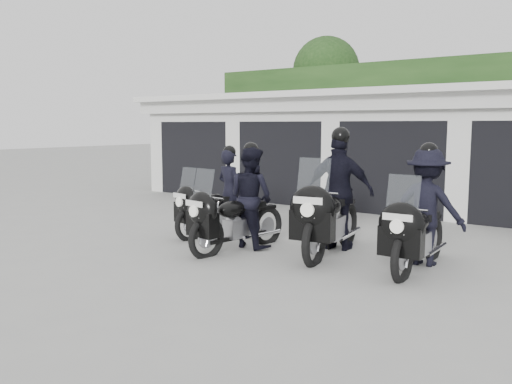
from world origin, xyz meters
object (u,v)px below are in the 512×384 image
Objects in this scene: police_bike_a at (219,199)px; police_bike_b at (243,203)px; police_bike_c at (335,198)px; police_bike_d at (423,213)px.

police_bike_b is (1.11, -0.65, 0.09)m from police_bike_a.
police_bike_c is (1.37, 0.73, 0.12)m from police_bike_b.
police_bike_c reaches higher than police_bike_d.
police_bike_b is 1.56m from police_bike_c.
police_bike_c is 1.52m from police_bike_d.
police_bike_c is 1.11× the size of police_bike_d.
police_bike_d is at bearing 10.08° from police_bike_a.
police_bike_d is (2.88, 0.64, 0.02)m from police_bike_b.
police_bike_a is 0.92× the size of police_bike_d.
police_bike_a is at bearing 177.32° from police_bike_d.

